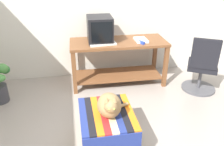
{
  "coord_description": "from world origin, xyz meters",
  "views": [
    {
      "loc": [
        -0.44,
        -1.8,
        1.88
      ],
      "look_at": [
        0.05,
        0.85,
        0.55
      ],
      "focal_mm": 37.1,
      "sensor_mm": 36.0,
      "label": 1
    }
  ],
  "objects_px": {
    "tv_monitor": "(100,30)",
    "stapler": "(142,42)",
    "keyboard": "(103,44)",
    "office_chair": "(202,68)",
    "desk": "(118,55)",
    "book": "(141,40)",
    "cat": "(110,105)",
    "ottoman_with_blanket": "(107,129)"
  },
  "relations": [
    {
      "from": "tv_monitor",
      "to": "ottoman_with_blanket",
      "type": "relative_size",
      "value": 0.64
    },
    {
      "from": "keyboard",
      "to": "stapler",
      "type": "bearing_deg",
      "value": -10.09
    },
    {
      "from": "keyboard",
      "to": "stapler",
      "type": "distance_m",
      "value": 0.59
    },
    {
      "from": "ottoman_with_blanket",
      "to": "stapler",
      "type": "xyz_separation_m",
      "value": [
        0.74,
        1.25,
        0.53
      ]
    },
    {
      "from": "keyboard",
      "to": "cat",
      "type": "xyz_separation_m",
      "value": [
        -0.13,
        -1.35,
        -0.18
      ]
    },
    {
      "from": "keyboard",
      "to": "stapler",
      "type": "xyz_separation_m",
      "value": [
        0.59,
        -0.06,
        0.01
      ]
    },
    {
      "from": "ottoman_with_blanket",
      "to": "office_chair",
      "type": "height_order",
      "value": "office_chair"
    },
    {
      "from": "desk",
      "to": "book",
      "type": "relative_size",
      "value": 5.74
    },
    {
      "from": "tv_monitor",
      "to": "stapler",
      "type": "xyz_separation_m",
      "value": [
        0.61,
        -0.22,
        -0.17
      ]
    },
    {
      "from": "book",
      "to": "cat",
      "type": "xyz_separation_m",
      "value": [
        -0.75,
        -1.43,
        -0.18
      ]
    },
    {
      "from": "book",
      "to": "office_chair",
      "type": "distance_m",
      "value": 1.03
    },
    {
      "from": "tv_monitor",
      "to": "book",
      "type": "height_order",
      "value": "tv_monitor"
    },
    {
      "from": "keyboard",
      "to": "ottoman_with_blanket",
      "type": "distance_m",
      "value": 1.41
    },
    {
      "from": "desk",
      "to": "tv_monitor",
      "type": "bearing_deg",
      "value": 174.18
    },
    {
      "from": "keyboard",
      "to": "ottoman_with_blanket",
      "type": "xyz_separation_m",
      "value": [
        -0.15,
        -1.3,
        -0.52
      ]
    },
    {
      "from": "keyboard",
      "to": "tv_monitor",
      "type": "bearing_deg",
      "value": 91.58
    },
    {
      "from": "keyboard",
      "to": "office_chair",
      "type": "xyz_separation_m",
      "value": [
        1.46,
        -0.38,
        -0.35
      ]
    },
    {
      "from": "ottoman_with_blanket",
      "to": "cat",
      "type": "height_order",
      "value": "cat"
    },
    {
      "from": "ottoman_with_blanket",
      "to": "stapler",
      "type": "bearing_deg",
      "value": 59.24
    },
    {
      "from": "desk",
      "to": "ottoman_with_blanket",
      "type": "distance_m",
      "value": 1.52
    },
    {
      "from": "keyboard",
      "to": "office_chair",
      "type": "height_order",
      "value": "office_chair"
    },
    {
      "from": "book",
      "to": "stapler",
      "type": "distance_m",
      "value": 0.14
    },
    {
      "from": "book",
      "to": "ottoman_with_blanket",
      "type": "distance_m",
      "value": 1.66
    },
    {
      "from": "keyboard",
      "to": "desk",
      "type": "bearing_deg",
      "value": 21.84
    },
    {
      "from": "tv_monitor",
      "to": "book",
      "type": "distance_m",
      "value": 0.66
    },
    {
      "from": "keyboard",
      "to": "cat",
      "type": "bearing_deg",
      "value": -100.16
    },
    {
      "from": "desk",
      "to": "cat",
      "type": "bearing_deg",
      "value": -103.75
    },
    {
      "from": "tv_monitor",
      "to": "cat",
      "type": "distance_m",
      "value": 1.56
    },
    {
      "from": "cat",
      "to": "stapler",
      "type": "bearing_deg",
      "value": 63.11
    },
    {
      "from": "ottoman_with_blanket",
      "to": "cat",
      "type": "bearing_deg",
      "value": -63.96
    },
    {
      "from": "book",
      "to": "cat",
      "type": "height_order",
      "value": "book"
    },
    {
      "from": "desk",
      "to": "ottoman_with_blanket",
      "type": "bearing_deg",
      "value": -105.06
    },
    {
      "from": "cat",
      "to": "office_chair",
      "type": "relative_size",
      "value": 0.4
    },
    {
      "from": "desk",
      "to": "keyboard",
      "type": "relative_size",
      "value": 3.81
    },
    {
      "from": "tv_monitor",
      "to": "keyboard",
      "type": "distance_m",
      "value": 0.24
    },
    {
      "from": "ottoman_with_blanket",
      "to": "cat",
      "type": "relative_size",
      "value": 1.91
    },
    {
      "from": "keyboard",
      "to": "ottoman_with_blanket",
      "type": "bearing_deg",
      "value": -101.35
    },
    {
      "from": "ottoman_with_blanket",
      "to": "office_chair",
      "type": "xyz_separation_m",
      "value": [
        1.61,
        0.92,
        0.17
      ]
    },
    {
      "from": "desk",
      "to": "book",
      "type": "bearing_deg",
      "value": -7.38
    },
    {
      "from": "desk",
      "to": "stapler",
      "type": "relative_size",
      "value": 13.85
    },
    {
      "from": "ottoman_with_blanket",
      "to": "tv_monitor",
      "type": "bearing_deg",
      "value": 84.7
    },
    {
      "from": "book",
      "to": "cat",
      "type": "bearing_deg",
      "value": -117.05
    }
  ]
}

